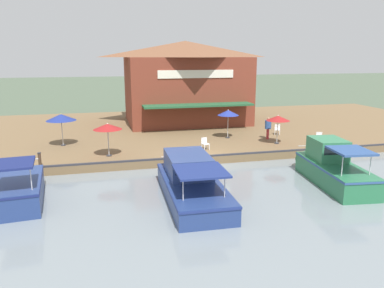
# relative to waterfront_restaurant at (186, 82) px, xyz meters

# --- Properties ---
(ground_plane) EXTENTS (220.00, 220.00, 0.00)m
(ground_plane) POSITION_rel_waterfront_restaurant_xyz_m (13.58, -2.10, -4.60)
(ground_plane) COLOR #4C5B47
(quay_deck) EXTENTS (22.00, 56.00, 0.60)m
(quay_deck) POSITION_rel_waterfront_restaurant_xyz_m (2.58, -2.10, -4.30)
(quay_deck) COLOR brown
(quay_deck) RESTS_ON ground
(quay_edge_fender) EXTENTS (0.20, 50.40, 0.10)m
(quay_edge_fender) POSITION_rel_waterfront_restaurant_xyz_m (13.48, -2.10, -3.95)
(quay_edge_fender) COLOR #2D2D33
(quay_edge_fender) RESTS_ON quay_deck
(waterfront_restaurant) EXTENTS (10.41, 11.95, 7.89)m
(waterfront_restaurant) POSITION_rel_waterfront_restaurant_xyz_m (0.00, 0.00, 0.00)
(waterfront_restaurant) COLOR brown
(waterfront_restaurant) RESTS_ON quay_deck
(patio_umbrella_by_entrance) EXTENTS (1.89, 1.89, 2.23)m
(patio_umbrella_by_entrance) POSITION_rel_waterfront_restaurant_xyz_m (11.75, -7.93, -2.01)
(patio_umbrella_by_entrance) COLOR #B7B7B7
(patio_umbrella_by_entrance) RESTS_ON quay_deck
(patio_umbrella_mid_patio_left) EXTENTS (1.70, 1.70, 2.32)m
(patio_umbrella_mid_patio_left) POSITION_rel_waterfront_restaurant_xyz_m (8.32, 1.59, -1.95)
(patio_umbrella_mid_patio_left) COLOR #B7B7B7
(patio_umbrella_mid_patio_left) RESTS_ON quay_deck
(patio_umbrella_back_row) EXTENTS (2.16, 2.16, 2.40)m
(patio_umbrella_back_row) POSITION_rel_waterfront_restaurant_xyz_m (7.89, -11.16, -1.89)
(patio_umbrella_back_row) COLOR #B7B7B7
(patio_umbrella_back_row) RESTS_ON quay_deck
(patio_umbrella_near_quay_edge) EXTENTS (1.76, 1.76, 2.19)m
(patio_umbrella_near_quay_edge) POSITION_rel_waterfront_restaurant_xyz_m (11.11, 4.56, -2.05)
(patio_umbrella_near_quay_edge) COLOR #B7B7B7
(patio_umbrella_near_quay_edge) RESTS_ON quay_deck
(cafe_chair_far_corner_seat) EXTENTS (0.53, 0.53, 0.85)m
(cafe_chair_far_corner_seat) POSITION_rel_waterfront_restaurant_xyz_m (11.58, -1.24, -3.52)
(cafe_chair_far_corner_seat) COLOR white
(cafe_chair_far_corner_seat) RESTS_ON quay_deck
(cafe_chair_under_first_umbrella) EXTENTS (0.58, 0.58, 0.85)m
(cafe_chair_under_first_umbrella) POSITION_rel_waterfront_restaurant_xyz_m (8.09, 6.09, -3.52)
(cafe_chair_under_first_umbrella) COLOR white
(cafe_chair_under_first_umbrella) RESTS_ON quay_deck
(cafe_chair_facing_river) EXTENTS (0.58, 0.58, 0.85)m
(cafe_chair_facing_river) POSITION_rel_waterfront_restaurant_xyz_m (11.81, 7.70, -3.52)
(cafe_chair_facing_river) COLOR white
(cafe_chair_facing_river) RESTS_ON quay_deck
(person_at_quay_edge) EXTENTS (0.50, 0.50, 1.75)m
(person_at_quay_edge) POSITION_rel_waterfront_restaurant_xyz_m (9.48, 4.56, -2.90)
(person_at_quay_edge) COLOR #B23338
(person_at_quay_edge) RESTS_ON quay_deck
(motorboat_second_along) EXTENTS (5.76, 2.53, 2.35)m
(motorboat_second_along) POSITION_rel_waterfront_restaurant_xyz_m (17.15, -12.42, -3.86)
(motorboat_second_along) COLOR navy
(motorboat_second_along) RESTS_ON river_water
(motorboat_far_downstream) EXTENTS (7.16, 2.90, 2.39)m
(motorboat_far_downstream) POSITION_rel_waterfront_restaurant_xyz_m (18.28, 4.29, -3.68)
(motorboat_far_downstream) COLOR #287047
(motorboat_far_downstream) RESTS_ON river_water
(motorboat_outer_channel) EXTENTS (8.37, 2.92, 2.05)m
(motorboat_outer_channel) POSITION_rel_waterfront_restaurant_xyz_m (18.42, -4.02, -3.77)
(motorboat_outer_channel) COLOR navy
(motorboat_outer_channel) RESTS_ON river_water
(mooring_post) EXTENTS (0.22, 0.22, 0.87)m
(mooring_post) POSITION_rel_waterfront_restaurant_xyz_m (13.23, -12.03, -3.56)
(mooring_post) COLOR #473323
(mooring_post) RESTS_ON quay_deck
(tree_upstream_bank) EXTENTS (3.39, 3.23, 5.87)m
(tree_upstream_bank) POSITION_rel_waterfront_restaurant_xyz_m (-2.29, 5.04, 0.13)
(tree_upstream_bank) COLOR brown
(tree_upstream_bank) RESTS_ON quay_deck
(tree_downstream_bank) EXTENTS (4.64, 4.42, 7.49)m
(tree_downstream_bank) POSITION_rel_waterfront_restaurant_xyz_m (-2.23, 0.69, 1.15)
(tree_downstream_bank) COLOR brown
(tree_downstream_bank) RESTS_ON quay_deck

